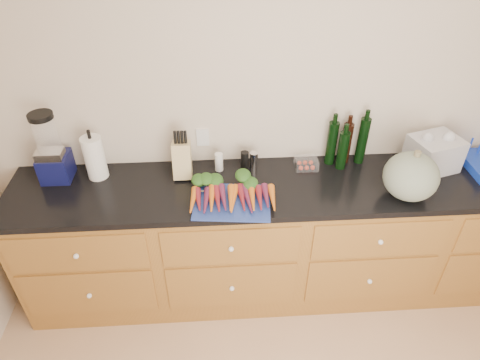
{
  "coord_description": "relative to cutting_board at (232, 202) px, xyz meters",
  "views": [
    {
      "loc": [
        -0.51,
        -0.79,
        2.56
      ],
      "look_at": [
        -0.38,
        1.2,
        1.06
      ],
      "focal_mm": 32.0,
      "sensor_mm": 36.0,
      "label": 1
    }
  ],
  "objects": [
    {
      "name": "cutting_board",
      "position": [
        0.0,
        0.0,
        0.0
      ],
      "size": [
        0.48,
        0.38,
        0.01
      ],
      "primitive_type": "cube",
      "rotation": [
        0.0,
        0.0,
        -0.1
      ],
      "color": "navy",
      "rests_on": "countertop"
    },
    {
      "name": "grinder_pepper",
      "position": [
        0.1,
        0.34,
        0.06
      ],
      "size": [
        0.05,
        0.05,
        0.13
      ],
      "primitive_type": "cylinder",
      "color": "black",
      "rests_on": "countertop"
    },
    {
      "name": "grocery_bag",
      "position": [
        1.31,
        0.28,
        0.1
      ],
      "size": [
        0.35,
        0.31,
        0.22
      ],
      "primitive_type": null,
      "rotation": [
        0.0,
        0.0,
        0.28
      ],
      "color": "silver",
      "rests_on": "countertop"
    },
    {
      "name": "squash",
      "position": [
        1.04,
        0.0,
        0.14
      ],
      "size": [
        0.32,
        0.32,
        0.29
      ],
      "primitive_type": "ellipsoid",
      "color": "slate",
      "rests_on": "countertop"
    },
    {
      "name": "carrots",
      "position": [
        -0.0,
        0.04,
        0.03
      ],
      "size": [
        0.5,
        0.34,
        0.07
      ],
      "color": "orange",
      "rests_on": "cutting_board"
    },
    {
      "name": "blender_appliance",
      "position": [
        -1.09,
        0.32,
        0.19
      ],
      "size": [
        0.18,
        0.18,
        0.45
      ],
      "color": "#0E1042",
      "rests_on": "countertop"
    },
    {
      "name": "wall_back",
      "position": [
        0.43,
        0.48,
        0.35
      ],
      "size": [
        4.1,
        0.05,
        2.6
      ],
      "primitive_type": "cube",
      "color": "beige",
      "rests_on": "ground"
    },
    {
      "name": "canister_chrome",
      "position": [
        0.16,
        0.34,
        0.06
      ],
      "size": [
        0.05,
        0.05,
        0.12
      ],
      "primitive_type": "cylinder",
      "color": "silver",
      "rests_on": "countertop"
    },
    {
      "name": "grinder_salt",
      "position": [
        -0.07,
        0.34,
        0.06
      ],
      "size": [
        0.05,
        0.05,
        0.12
      ],
      "primitive_type": "cylinder",
      "color": "white",
      "rests_on": "countertop"
    },
    {
      "name": "paper_towel",
      "position": [
        -0.84,
        0.32,
        0.14
      ],
      "size": [
        0.13,
        0.13,
        0.28
      ],
      "primitive_type": "cylinder",
      "color": "white",
      "rests_on": "countertop"
    },
    {
      "name": "cabinets",
      "position": [
        0.43,
        0.16,
        -0.5
      ],
      "size": [
        3.6,
        0.64,
        0.9
      ],
      "color": "brown",
      "rests_on": "ground"
    },
    {
      "name": "countertop",
      "position": [
        0.43,
        0.16,
        -0.03
      ],
      "size": [
        3.64,
        0.62,
        0.04
      ],
      "primitive_type": "cube",
      "color": "black",
      "rests_on": "cabinets"
    },
    {
      "name": "bottles",
      "position": [
        0.76,
        0.37,
        0.14
      ],
      "size": [
        0.27,
        0.14,
        0.32
      ],
      "color": "black",
      "rests_on": "countertop"
    },
    {
      "name": "knife_block",
      "position": [
        -0.3,
        0.3,
        0.11
      ],
      "size": [
        0.11,
        0.11,
        0.23
      ],
      "primitive_type": "cube",
      "color": "tan",
      "rests_on": "countertop"
    },
    {
      "name": "tomato_box",
      "position": [
        0.5,
        0.33,
        0.03
      ],
      "size": [
        0.14,
        0.12,
        0.07
      ],
      "primitive_type": "cube",
      "color": "white",
      "rests_on": "countertop"
    }
  ]
}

